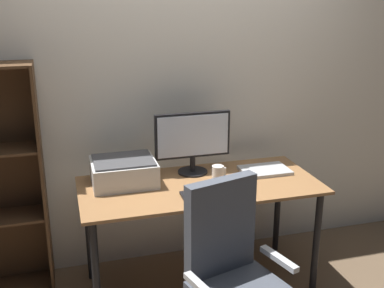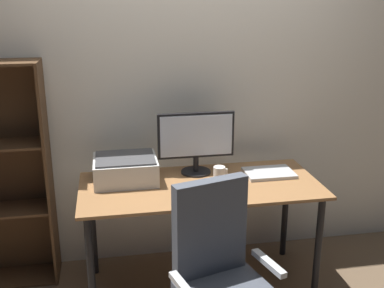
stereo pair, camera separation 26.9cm
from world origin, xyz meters
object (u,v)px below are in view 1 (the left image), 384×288
monitor (193,139)px  mouse (236,190)px  desk (200,197)px  coffee_mug (218,173)px  printer (124,171)px  keyboard (205,194)px  office_chair (235,288)px  laptop (265,170)px

monitor → mouse: monitor is taller
desk → coffee_mug: coffee_mug is taller
printer → desk: bearing=-17.3°
keyboard → printer: 0.55m
keyboard → mouse: 0.19m
mouse → office_chair: office_chair is taller
coffee_mug → laptop: 0.36m
coffee_mug → office_chair: bearing=-102.1°
desk → monitor: 0.38m
office_chair → coffee_mug: bearing=62.1°
desk → coffee_mug: (0.13, 0.03, 0.14)m
mouse → coffee_mug: bearing=105.3°
office_chair → printer: bearing=100.6°
desk → coffee_mug: size_ratio=15.68×
desk → laptop: bearing=9.7°
monitor → coffee_mug: monitor is taller
desk → coffee_mug: 0.19m
keyboard → printer: bearing=144.7°
desk → monitor: bearing=87.1°
monitor → printer: size_ratio=1.27×
monitor → keyboard: size_ratio=1.75×
keyboard → printer: (-0.44, 0.32, 0.07)m
printer → office_chair: bearing=-63.6°
mouse → office_chair: 0.65m
coffee_mug → printer: (-0.59, 0.11, 0.03)m
mouse → printer: bearing=157.1°
monitor → mouse: (0.16, -0.39, -0.22)m
printer → laptop: bearing=-3.7°
mouse → laptop: 0.41m
desk → printer: (-0.46, 0.14, 0.17)m
keyboard → office_chair: bearing=-90.5°
laptop → mouse: bearing=-139.2°
mouse → coffee_mug: (-0.04, 0.22, 0.03)m
laptop → printer: (-0.94, 0.06, 0.07)m
desk → monitor: monitor is taller
coffee_mug → printer: 0.60m
desk → mouse: mouse is taller
coffee_mug → printer: size_ratio=0.24×
laptop → office_chair: size_ratio=0.32×
keyboard → office_chair: (-0.01, -0.55, -0.29)m
monitor → laptop: (0.47, -0.12, -0.23)m
monitor → laptop: size_ratio=1.59×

